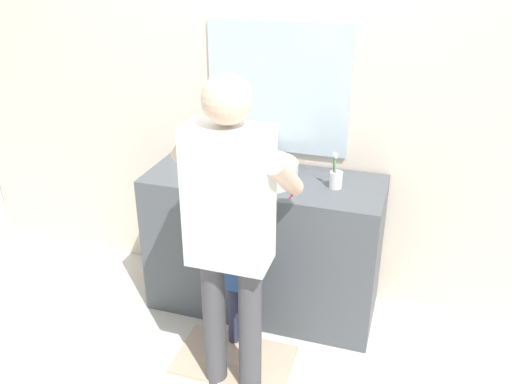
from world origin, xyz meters
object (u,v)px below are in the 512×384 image
(soap_bottle, at_px, (209,160))
(adult_parent, at_px, (231,216))
(toothbrush_cup, at_px, (336,179))
(child_toddler, at_px, (242,267))

(soap_bottle, relative_size, adult_parent, 0.10)
(toothbrush_cup, xyz_separation_m, soap_bottle, (-0.75, 0.01, 0.01))
(toothbrush_cup, relative_size, adult_parent, 0.13)
(adult_parent, bearing_deg, soap_bottle, 119.28)
(toothbrush_cup, bearing_deg, child_toddler, -135.97)
(soap_bottle, distance_m, child_toddler, 0.68)
(toothbrush_cup, bearing_deg, adult_parent, -118.27)
(toothbrush_cup, height_order, adult_parent, adult_parent)
(soap_bottle, distance_m, adult_parent, 0.79)
(child_toddler, bearing_deg, toothbrush_cup, 44.03)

